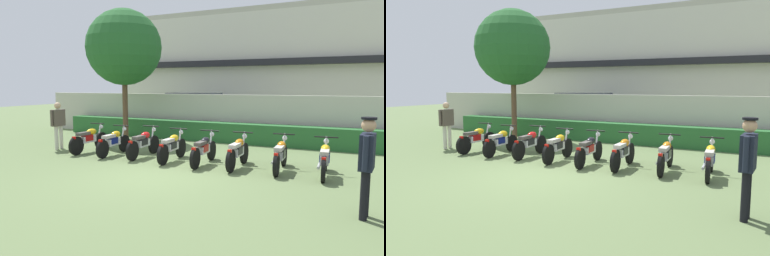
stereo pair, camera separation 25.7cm
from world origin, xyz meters
TOP-DOWN VIEW (x-y plane):
  - ground at (0.00, 0.00)m, footprint 60.00×60.00m
  - building at (0.00, 16.15)m, footprint 21.57×6.50m
  - compound_wall at (0.00, 6.73)m, footprint 20.49×0.30m
  - hedge_row at (0.00, 6.03)m, footprint 16.39×0.70m
  - parked_car at (-3.49, 9.94)m, footprint 4.67×2.46m
  - tree_near_inspector at (-4.50, 4.95)m, footprint 3.15×3.15m
  - motorcycle_in_row_0 at (-3.79, 1.88)m, footprint 0.60×1.86m
  - motorcycle_in_row_1 at (-2.70, 1.84)m, footprint 0.60×1.84m
  - motorcycle_in_row_2 at (-1.63, 1.99)m, footprint 0.60×1.94m
  - motorcycle_in_row_3 at (-0.49, 1.84)m, footprint 0.60×1.85m
  - motorcycle_in_row_4 at (0.57, 1.82)m, footprint 0.60×1.94m
  - motorcycle_in_row_5 at (1.60, 1.85)m, footprint 0.60×1.85m
  - motorcycle_in_row_6 at (2.75, 1.99)m, footprint 0.60×1.94m
  - motorcycle_in_row_7 at (3.88, 1.89)m, footprint 0.60×1.87m
  - inspector_person at (-5.18, 1.87)m, footprint 0.23×0.68m
  - officer_0 at (4.83, -0.87)m, footprint 0.26×0.69m

SIDE VIEW (x-z plane):
  - ground at x=0.00m, z-range 0.00..0.00m
  - hedge_row at x=0.00m, z-range 0.00..0.79m
  - motorcycle_in_row_1 at x=-2.70m, z-range -0.03..0.92m
  - motorcycle_in_row_4 at x=0.57m, z-range -0.03..0.92m
  - motorcycle_in_row_6 at x=2.75m, z-range -0.03..0.93m
  - motorcycle_in_row_3 at x=-0.49m, z-range -0.03..0.93m
  - motorcycle_in_row_7 at x=3.88m, z-range -0.03..0.93m
  - motorcycle_in_row_2 at x=-1.63m, z-range -0.03..0.93m
  - motorcycle_in_row_5 at x=1.60m, z-range -0.03..0.93m
  - motorcycle_in_row_0 at x=-3.79m, z-range -0.03..0.94m
  - parked_car at x=-3.49m, z-range -0.01..1.88m
  - compound_wall at x=0.00m, z-range 0.00..1.90m
  - inspector_person at x=-5.18m, z-range 0.16..1.84m
  - officer_0 at x=4.83m, z-range 0.17..1.94m
  - building at x=0.00m, z-range 0.00..6.83m
  - tree_near_inspector at x=-4.50m, z-range 1.13..6.58m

